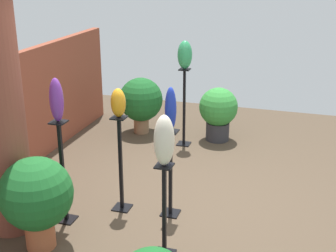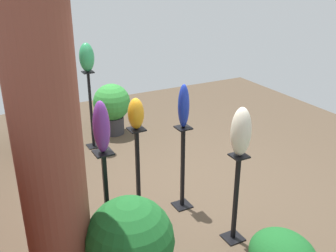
{
  "view_description": "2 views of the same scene",
  "coord_description": "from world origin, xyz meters",
  "px_view_note": "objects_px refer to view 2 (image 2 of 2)",
  "views": [
    {
      "loc": [
        -4.73,
        -1.25,
        2.78
      ],
      "look_at": [
        -0.3,
        0.14,
        1.09
      ],
      "focal_mm": 50.0,
      "sensor_mm": 36.0,
      "label": 1
    },
    {
      "loc": [
        -3.66,
        2.12,
        2.67
      ],
      "look_at": [
        -0.15,
        0.27,
        1.02
      ],
      "focal_mm": 42.0,
      "sensor_mm": 36.0,
      "label": 2
    }
  ],
  "objects_px": {
    "pedestal_jade": "(91,113)",
    "pedestal_amber": "(138,182)",
    "brick_pillar": "(50,157)",
    "art_vase_ivory": "(241,132)",
    "art_vase_violet": "(101,127)",
    "pedestal_ivory": "(235,203)",
    "potted_plant_back_center": "(130,243)",
    "pedestal_cobalt": "(183,172)",
    "art_vase_jade": "(87,57)",
    "art_vase_cobalt": "(184,106)",
    "potted_plant_mid_right": "(32,116)",
    "pedestal_violet": "(108,214)",
    "potted_plant_front_left": "(112,106)",
    "art_vase_amber": "(136,114)"
  },
  "relations": [
    {
      "from": "brick_pillar",
      "to": "potted_plant_mid_right",
      "type": "distance_m",
      "value": 3.26
    },
    {
      "from": "potted_plant_front_left",
      "to": "potted_plant_mid_right",
      "type": "relative_size",
      "value": 0.92
    },
    {
      "from": "pedestal_jade",
      "to": "pedestal_amber",
      "type": "height_order",
      "value": "pedestal_jade"
    },
    {
      "from": "potted_plant_front_left",
      "to": "pedestal_cobalt",
      "type": "bearing_deg",
      "value": 178.95
    },
    {
      "from": "pedestal_cobalt",
      "to": "pedestal_jade",
      "type": "bearing_deg",
      "value": 11.36
    },
    {
      "from": "pedestal_cobalt",
      "to": "pedestal_jade",
      "type": "distance_m",
      "value": 2.12
    },
    {
      "from": "brick_pillar",
      "to": "art_vase_ivory",
      "type": "height_order",
      "value": "brick_pillar"
    },
    {
      "from": "pedestal_amber",
      "to": "potted_plant_front_left",
      "type": "bearing_deg",
      "value": -14.05
    },
    {
      "from": "art_vase_violet",
      "to": "potted_plant_back_center",
      "type": "distance_m",
      "value": 0.98
    },
    {
      "from": "pedestal_amber",
      "to": "potted_plant_back_center",
      "type": "distance_m",
      "value": 1.07
    },
    {
      "from": "pedestal_ivory",
      "to": "pedestal_violet",
      "type": "xyz_separation_m",
      "value": [
        0.29,
        1.25,
        0.09
      ]
    },
    {
      "from": "pedestal_cobalt",
      "to": "art_vase_violet",
      "type": "bearing_deg",
      "value": 113.93
    },
    {
      "from": "pedestal_ivory",
      "to": "potted_plant_back_center",
      "type": "height_order",
      "value": "pedestal_ivory"
    },
    {
      "from": "art_vase_amber",
      "to": "art_vase_ivory",
      "type": "bearing_deg",
      "value": -133.74
    },
    {
      "from": "art_vase_jade",
      "to": "potted_plant_mid_right",
      "type": "relative_size",
      "value": 0.45
    },
    {
      "from": "art_vase_violet",
      "to": "art_vase_cobalt",
      "type": "xyz_separation_m",
      "value": [
        0.48,
        -1.07,
        -0.14
      ]
    },
    {
      "from": "art_vase_violet",
      "to": "potted_plant_front_left",
      "type": "relative_size",
      "value": 0.54
    },
    {
      "from": "pedestal_cobalt",
      "to": "art_vase_jade",
      "type": "distance_m",
      "value": 2.32
    },
    {
      "from": "pedestal_amber",
      "to": "art_vase_ivory",
      "type": "bearing_deg",
      "value": -133.74
    },
    {
      "from": "pedestal_cobalt",
      "to": "art_vase_violet",
      "type": "xyz_separation_m",
      "value": [
        -0.48,
        1.07,
        0.94
      ]
    },
    {
      "from": "brick_pillar",
      "to": "potted_plant_back_center",
      "type": "distance_m",
      "value": 0.97
    },
    {
      "from": "art_vase_violet",
      "to": "pedestal_ivory",
      "type": "bearing_deg",
      "value": -103.22
    },
    {
      "from": "potted_plant_mid_right",
      "to": "art_vase_amber",
      "type": "bearing_deg",
      "value": -164.76
    },
    {
      "from": "pedestal_cobalt",
      "to": "potted_plant_front_left",
      "type": "bearing_deg",
      "value": -1.05
    },
    {
      "from": "pedestal_cobalt",
      "to": "potted_plant_front_left",
      "type": "distance_m",
      "value": 2.43
    },
    {
      "from": "pedestal_jade",
      "to": "art_vase_cobalt",
      "type": "relative_size",
      "value": 2.48
    },
    {
      "from": "potted_plant_front_left",
      "to": "brick_pillar",
      "type": "bearing_deg",
      "value": 153.2
    },
    {
      "from": "pedestal_violet",
      "to": "art_vase_jade",
      "type": "distance_m",
      "value": 2.77
    },
    {
      "from": "art_vase_ivory",
      "to": "pedestal_amber",
      "type": "bearing_deg",
      "value": 46.26
    },
    {
      "from": "potted_plant_mid_right",
      "to": "pedestal_violet",
      "type": "bearing_deg",
      "value": -176.66
    },
    {
      "from": "brick_pillar",
      "to": "art_vase_amber",
      "type": "xyz_separation_m",
      "value": [
        0.71,
        -0.99,
        -0.07
      ]
    },
    {
      "from": "pedestal_cobalt",
      "to": "art_vase_ivory",
      "type": "height_order",
      "value": "art_vase_ivory"
    },
    {
      "from": "brick_pillar",
      "to": "pedestal_jade",
      "type": "bearing_deg",
      "value": -22.08
    },
    {
      "from": "potted_plant_mid_right",
      "to": "potted_plant_back_center",
      "type": "distance_m",
      "value": 3.39
    },
    {
      "from": "art_vase_jade",
      "to": "pedestal_ivory",
      "type": "bearing_deg",
      "value": -168.26
    },
    {
      "from": "art_vase_cobalt",
      "to": "art_vase_amber",
      "type": "bearing_deg",
      "value": 95.03
    },
    {
      "from": "art_vase_ivory",
      "to": "art_vase_amber",
      "type": "relative_size",
      "value": 1.51
    },
    {
      "from": "pedestal_amber",
      "to": "art_vase_violet",
      "type": "relative_size",
      "value": 2.43
    },
    {
      "from": "potted_plant_back_center",
      "to": "potted_plant_front_left",
      "type": "bearing_deg",
      "value": -17.96
    },
    {
      "from": "pedestal_cobalt",
      "to": "art_vase_jade",
      "type": "xyz_separation_m",
      "value": [
        2.07,
        0.42,
        0.96
      ]
    },
    {
      "from": "brick_pillar",
      "to": "art_vase_violet",
      "type": "relative_size",
      "value": 5.88
    },
    {
      "from": "pedestal_cobalt",
      "to": "pedestal_amber",
      "type": "bearing_deg",
      "value": 95.03
    },
    {
      "from": "art_vase_ivory",
      "to": "potted_plant_mid_right",
      "type": "bearing_deg",
      "value": 24.15
    },
    {
      "from": "pedestal_violet",
      "to": "art_vase_cobalt",
      "type": "xyz_separation_m",
      "value": [
        0.48,
        -1.07,
        0.72
      ]
    },
    {
      "from": "pedestal_amber",
      "to": "potted_plant_front_left",
      "type": "relative_size",
      "value": 1.32
    },
    {
      "from": "art_vase_violet",
      "to": "potted_plant_mid_right",
      "type": "bearing_deg",
      "value": 3.34
    },
    {
      "from": "art_vase_violet",
      "to": "art_vase_jade",
      "type": "distance_m",
      "value": 2.63
    },
    {
      "from": "art_vase_jade",
      "to": "art_vase_amber",
      "type": "bearing_deg",
      "value": 175.71
    },
    {
      "from": "pedestal_violet",
      "to": "art_vase_violet",
      "type": "relative_size",
      "value": 2.52
    },
    {
      "from": "pedestal_ivory",
      "to": "potted_plant_back_center",
      "type": "xyz_separation_m",
      "value": [
        -0.23,
        1.24,
        0.13
      ]
    }
  ]
}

